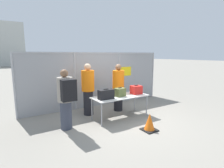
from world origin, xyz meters
The scene contains 11 objects.
ground_plane centered at (0.00, 0.00, 0.00)m, with size 120.00×120.00×0.00m, color gray.
fence_section centered at (0.01, 1.84, 1.14)m, with size 6.12×0.07×2.18m.
inspection_table centered at (-0.08, 0.18, 0.68)m, with size 1.88×0.77×0.74m.
suitcase_black centered at (-0.67, 0.08, 0.89)m, with size 0.49×0.22×0.32m.
suitcase_olive centered at (-0.10, 0.16, 0.87)m, with size 0.37×0.29×0.29m.
suitcase_red centered at (0.58, 0.16, 0.88)m, with size 0.38×0.33×0.31m.
traveler_hooded centered at (-1.88, 0.19, 0.93)m, with size 0.42×0.65×1.70m.
security_worker_near centered at (0.29, 0.84, 0.90)m, with size 0.43×0.43×1.74m.
security_worker_far centered at (-0.85, 1.02, 0.92)m, with size 0.44×0.44×1.79m.
utility_trailer centered at (0.60, 4.31, 0.45)m, with size 4.48×2.34×0.77m.
traffic_cone centered at (0.04, -1.09, 0.22)m, with size 0.39×0.39×0.49m.
Camera 1 is at (-3.27, -4.43, 2.09)m, focal length 28.00 mm.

